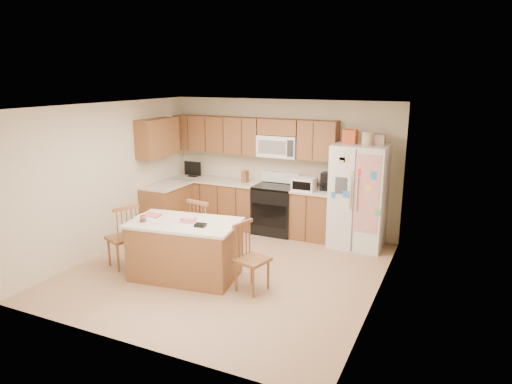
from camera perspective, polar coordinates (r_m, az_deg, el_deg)
The scene contains 9 objects.
ground at distance 7.19m, azimuth -3.56°, elevation -9.63°, with size 4.50×4.50×0.00m, color #9F7F68.
room_shell at distance 6.74m, azimuth -3.75°, elevation 1.65°, with size 4.60×4.60×2.52m.
cabinetry at distance 8.84m, azimuth -3.76°, elevation 1.20°, with size 3.36×1.56×2.15m.
stove at distance 8.67m, azimuth 2.46°, elevation -2.06°, with size 0.76×0.65×1.13m.
refrigerator at distance 8.05m, azimuth 12.71°, elevation -0.38°, with size 0.90×0.79×2.04m.
island at distance 6.85m, azimuth -8.89°, elevation -7.08°, with size 1.69×1.13×0.95m.
windsor_chair_left at distance 7.40m, azimuth -16.20°, elevation -5.49°, with size 0.56×0.57×1.02m.
windsor_chair_back at distance 7.38m, azimuth -6.39°, elevation -4.95°, with size 0.52×0.50×1.04m.
windsor_chair_right at distance 6.37m, azimuth -0.65°, elevation -8.36°, with size 0.49×0.50×0.97m.
Camera 1 is at (3.15, -5.77, 2.90)m, focal length 32.00 mm.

